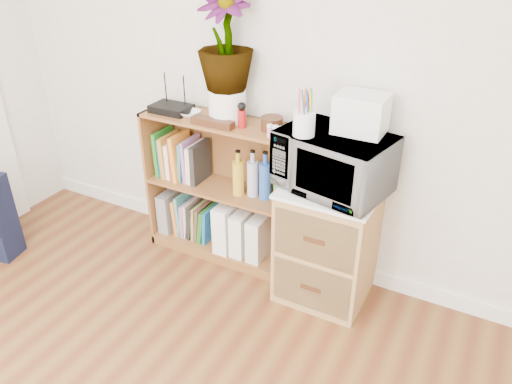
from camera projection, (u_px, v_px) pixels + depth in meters
The scene contains 21 objects.
skirting_board at pixel (279, 248), 3.35m from camera, with size 4.00×0.02×0.10m, color white.
bookshelf at pixel (222, 190), 3.18m from camera, with size 1.00×0.30×0.95m, color brown.
wicker_unit at pixel (327, 244), 2.87m from camera, with size 0.50×0.45×0.70m, color #9E7542.
microwave at pixel (333, 162), 2.61m from camera, with size 0.57×0.39×0.32m, color silver.
pen_cup at pixel (304, 124), 2.49m from camera, with size 0.11×0.11×0.12m, color white.
small_appliance at pixel (361, 113), 2.51m from camera, with size 0.25×0.21×0.20m, color white.
router at pixel (171, 108), 3.06m from camera, with size 0.24×0.17×0.04m, color black.
white_bowl at pixel (189, 114), 2.99m from camera, with size 0.13×0.13×0.03m, color white.
plant_pot at pixel (227, 105), 2.90m from camera, with size 0.22×0.22×0.19m, color white.
potted_plant at pixel (225, 40), 2.72m from camera, with size 0.31×0.31×0.56m, color #34762F.
trinket_box at pixel (213, 122), 2.85m from camera, with size 0.26×0.07×0.04m, color #331E0D.
kokeshi_doll at pixel (242, 119), 2.82m from camera, with size 0.05×0.05×0.10m, color maroon.
wooden_bowl at pixel (272, 123), 2.80m from camera, with size 0.13×0.13×0.07m, color #3C1E10.
paint_jars at pixel (275, 133), 2.69m from camera, with size 0.11×0.04×0.06m, color pink.
file_box at pixel (171, 209), 3.48m from camera, with size 0.08×0.23×0.28m, color gray.
magazine_holder_left at pixel (229, 225), 3.27m from camera, with size 0.10×0.26×0.33m, color white.
magazine_holder_mid at pixel (244, 231), 3.23m from camera, with size 0.09×0.24×0.29m, color white.
magazine_holder_right at pixel (260, 236), 3.18m from camera, with size 0.09×0.23×0.29m, color silver.
cookbooks at pixel (181, 158), 3.22m from camera, with size 0.32×0.20×0.31m.
liquor_bottles at pixel (257, 175), 2.99m from camera, with size 0.32×0.07×0.30m.
lower_books at pixel (196, 219), 3.40m from camera, with size 0.28×0.19×0.30m.
Camera 1 is at (1.15, -0.26, 2.01)m, focal length 35.00 mm.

